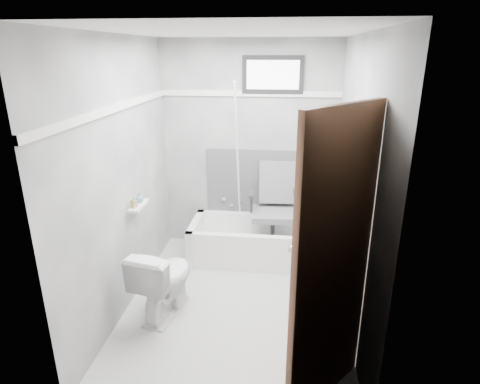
# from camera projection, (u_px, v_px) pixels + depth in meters

# --- Properties ---
(floor) EXTENTS (2.60, 2.60, 0.00)m
(floor) POSITION_uv_depth(u_px,v_px,m) (236.00, 304.00, 3.80)
(floor) COLOR silver
(floor) RESTS_ON ground
(ceiling) EXTENTS (2.60, 2.60, 0.00)m
(ceiling) POSITION_uv_depth(u_px,v_px,m) (235.00, 31.00, 3.00)
(ceiling) COLOR silver
(ceiling) RESTS_ON floor
(wall_back) EXTENTS (2.00, 0.02, 2.40)m
(wall_back) POSITION_uv_depth(u_px,v_px,m) (249.00, 148.00, 4.62)
(wall_back) COLOR slate
(wall_back) RESTS_ON floor
(wall_front) EXTENTS (2.00, 0.02, 2.40)m
(wall_front) POSITION_uv_depth(u_px,v_px,m) (206.00, 257.00, 2.18)
(wall_front) COLOR slate
(wall_front) RESTS_ON floor
(wall_left) EXTENTS (0.02, 2.60, 2.40)m
(wall_left) POSITION_uv_depth(u_px,v_px,m) (122.00, 179.00, 3.51)
(wall_left) COLOR slate
(wall_left) RESTS_ON floor
(wall_right) EXTENTS (0.02, 2.60, 2.40)m
(wall_right) POSITION_uv_depth(u_px,v_px,m) (356.00, 188.00, 3.29)
(wall_right) COLOR slate
(wall_right) RESTS_ON floor
(bathtub) EXTENTS (1.50, 0.70, 0.42)m
(bathtub) POSITION_uv_depth(u_px,v_px,m) (257.00, 241.00, 4.59)
(bathtub) COLOR white
(bathtub) RESTS_ON floor
(office_chair) EXTENTS (0.58, 0.58, 0.96)m
(office_chair) POSITION_uv_depth(u_px,v_px,m) (273.00, 208.00, 4.48)
(office_chair) COLOR slate
(office_chair) RESTS_ON bathtub
(toilet) EXTENTS (0.52, 0.75, 0.67)m
(toilet) POSITION_uv_depth(u_px,v_px,m) (164.00, 280.00, 3.57)
(toilet) COLOR white
(toilet) RESTS_ON floor
(door) EXTENTS (0.78, 0.78, 2.00)m
(door) POSITION_uv_depth(u_px,v_px,m) (386.00, 298.00, 2.16)
(door) COLOR brown
(door) RESTS_ON floor
(window) EXTENTS (0.66, 0.04, 0.40)m
(window) POSITION_uv_depth(u_px,v_px,m) (273.00, 75.00, 4.30)
(window) COLOR black
(window) RESTS_ON wall_back
(backerboard) EXTENTS (1.50, 0.02, 0.78)m
(backerboard) POSITION_uv_depth(u_px,v_px,m) (270.00, 182.00, 4.71)
(backerboard) COLOR #4C4C4F
(backerboard) RESTS_ON wall_back
(trim_back) EXTENTS (2.00, 0.02, 0.06)m
(trim_back) POSITION_uv_depth(u_px,v_px,m) (250.00, 94.00, 4.40)
(trim_back) COLOR white
(trim_back) RESTS_ON wall_back
(trim_left) EXTENTS (0.02, 2.60, 0.06)m
(trim_left) POSITION_uv_depth(u_px,v_px,m) (116.00, 108.00, 3.30)
(trim_left) COLOR white
(trim_left) RESTS_ON wall_left
(pole) EXTENTS (0.02, 0.58, 1.87)m
(pole) POSITION_uv_depth(u_px,v_px,m) (238.00, 166.00, 4.45)
(pole) COLOR white
(pole) RESTS_ON bathtub
(shelf) EXTENTS (0.10, 0.32, 0.02)m
(shelf) POSITION_uv_depth(u_px,v_px,m) (138.00, 206.00, 3.73)
(shelf) COLOR white
(shelf) RESTS_ON wall_left
(soap_bottle_a) EXTENTS (0.06, 0.06, 0.11)m
(soap_bottle_a) POSITION_uv_depth(u_px,v_px,m) (134.00, 202.00, 3.64)
(soap_bottle_a) COLOR #A59052
(soap_bottle_a) RESTS_ON shelf
(soap_bottle_b) EXTENTS (0.09, 0.09, 0.10)m
(soap_bottle_b) POSITION_uv_depth(u_px,v_px,m) (139.00, 197.00, 3.77)
(soap_bottle_b) COLOR teal
(soap_bottle_b) RESTS_ON shelf
(faucet) EXTENTS (0.26, 0.10, 0.16)m
(faucet) POSITION_uv_depth(u_px,v_px,m) (232.00, 201.00, 4.83)
(faucet) COLOR silver
(faucet) RESTS_ON wall_back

